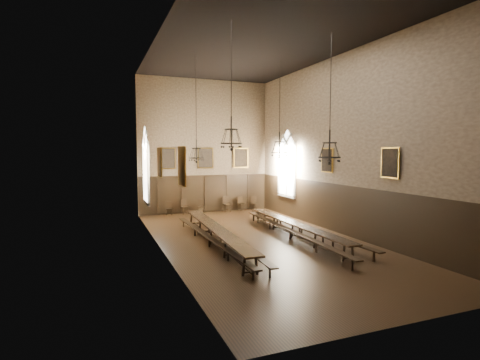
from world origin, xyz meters
TOP-DOWN VIEW (x-y plane):
  - floor at (0.00, 0.00)m, footprint 9.00×18.00m
  - ceiling at (0.00, 0.00)m, footprint 9.00×18.00m
  - wall_back at (0.00, 9.01)m, footprint 9.00×0.02m
  - wall_front at (0.00, -9.01)m, footprint 9.00×0.02m
  - wall_left at (-4.51, 0.00)m, footprint 0.02×18.00m
  - wall_right at (4.51, 0.00)m, footprint 0.02×18.00m
  - wainscot_panelling at (0.00, 0.00)m, footprint 9.00×18.00m
  - table_left at (-2.06, 0.17)m, footprint 1.16×9.99m
  - table_right at (1.94, -0.04)m, footprint 0.77×9.09m
  - bench_left_outer at (-2.47, -0.21)m, footprint 0.54×9.96m
  - bench_left_inner at (-1.49, -0.16)m, footprint 0.89×10.12m
  - bench_right_inner at (1.50, -0.27)m, footprint 0.82×10.63m
  - bench_right_outer at (2.45, 0.27)m, footprint 0.83×10.64m
  - chair_1 at (-2.60, 8.56)m, footprint 0.43×0.43m
  - chair_2 at (-1.53, 8.62)m, footprint 0.49×0.49m
  - chair_3 at (-0.43, 8.50)m, footprint 0.47×0.47m
  - chair_5 at (1.40, 8.56)m, footprint 0.51×0.51m
  - chair_6 at (2.51, 8.58)m, footprint 0.53×0.53m
  - chair_7 at (3.45, 8.58)m, footprint 0.53×0.53m
  - chandelier_back_left at (-2.21, 2.84)m, footprint 0.75×0.75m
  - chandelier_back_right at (2.30, 2.45)m, footprint 0.91×0.91m
  - chandelier_front_left at (-2.24, -2.43)m, footprint 0.82×0.82m
  - chandelier_front_right at (2.07, -2.51)m, footprint 0.94×0.94m
  - portrait_back_0 at (-2.60, 8.88)m, footprint 1.10×0.12m
  - portrait_back_1 at (0.00, 8.88)m, footprint 1.10×0.12m
  - portrait_back_2 at (2.60, 8.88)m, footprint 1.10×0.12m
  - portrait_left_0 at (-4.38, 1.00)m, footprint 0.12×1.00m
  - portrait_left_1 at (-4.38, -3.50)m, footprint 0.12×1.00m
  - portrait_right_0 at (4.38, 1.00)m, footprint 0.12×1.00m
  - portrait_right_1 at (4.38, -3.50)m, footprint 0.12×1.00m
  - window_right at (4.43, 5.50)m, footprint 0.20×2.20m
  - window_left at (-4.43, 5.50)m, footprint 0.20×2.20m

SIDE VIEW (x-z plane):
  - floor at x=0.00m, z-range -0.02..0.00m
  - chair_1 at x=-2.60m, z-range -0.17..0.71m
  - chair_3 at x=-0.43m, z-range -0.18..0.75m
  - bench_left_outer at x=-2.47m, z-range 0.06..0.51m
  - chair_7 at x=3.45m, z-range -0.19..0.77m
  - bench_left_inner at x=-1.49m, z-range 0.06..0.52m
  - chair_6 at x=2.51m, z-range -0.19..0.79m
  - chair_2 at x=-1.53m, z-range -0.19..0.79m
  - bench_right_inner at x=1.50m, z-range 0.07..0.54m
  - bench_right_outer at x=2.45m, z-range 0.07..0.54m
  - chair_5 at x=1.40m, z-range -0.21..0.84m
  - table_right at x=1.94m, z-range 0.00..0.71m
  - table_left at x=-2.06m, z-range 0.00..0.78m
  - wainscot_panelling at x=0.00m, z-range 0.00..2.50m
  - window_right at x=4.43m, z-range 1.10..5.70m
  - window_left at x=-4.43m, z-range 1.10..5.70m
  - portrait_back_0 at x=-2.60m, z-range 3.00..4.40m
  - portrait_back_1 at x=0.00m, z-range 3.00..4.40m
  - portrait_back_2 at x=2.60m, z-range 3.00..4.40m
  - portrait_left_0 at x=-4.38m, z-range 3.05..4.35m
  - portrait_left_1 at x=-4.38m, z-range 3.05..4.35m
  - portrait_right_0 at x=4.38m, z-range 3.05..4.35m
  - portrait_right_1 at x=4.38m, z-range 3.05..4.35m
  - chandelier_front_right at x=2.07m, z-range 1.62..6.86m
  - chandelier_back_left at x=-2.21m, z-range 1.62..6.91m
  - chandelier_back_right at x=2.30m, z-range 1.87..6.94m
  - wall_back at x=0.00m, z-range 0.00..9.00m
  - wall_front at x=0.00m, z-range 0.00..9.00m
  - wall_left at x=-4.51m, z-range 0.00..9.00m
  - wall_right at x=4.51m, z-range 0.00..9.00m
  - chandelier_front_left at x=-2.24m, z-range 2.46..7.13m
  - ceiling at x=0.00m, z-range 9.00..9.02m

